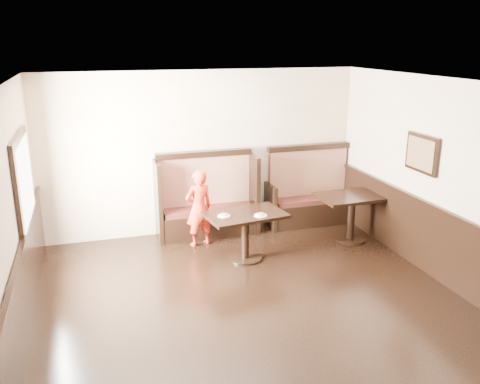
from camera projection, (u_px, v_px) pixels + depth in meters
name	position (u px, v px, depth m)	size (l,w,h in m)	color
ground	(272.00, 331.00, 5.94)	(7.00, 7.00, 0.00)	black
room_shell	(241.00, 273.00, 5.92)	(7.00, 7.00, 7.00)	beige
booth_main	(207.00, 205.00, 8.81)	(1.75, 0.72, 1.45)	black
booth_neighbor	(310.00, 197.00, 9.36)	(1.65, 0.72, 1.45)	black
table_main	(245.00, 224.00, 7.73)	(1.27, 0.89, 0.75)	black
table_neighbor	(352.00, 206.00, 8.50)	(1.17, 0.79, 0.79)	black
child	(199.00, 208.00, 8.26)	(0.47, 0.31, 1.28)	red
pizza_plate_left	(224.00, 215.00, 7.56)	(0.19, 0.19, 0.04)	white
pizza_plate_right	(261.00, 215.00, 7.58)	(0.20, 0.20, 0.04)	white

